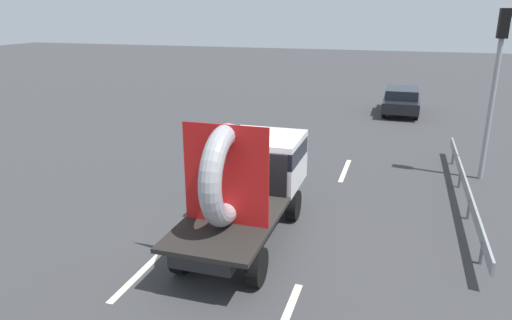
# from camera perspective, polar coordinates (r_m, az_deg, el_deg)

# --- Properties ---
(ground_plane) EXTENTS (120.00, 120.00, 0.00)m
(ground_plane) POSITION_cam_1_polar(r_m,az_deg,el_deg) (12.15, -0.78, -8.99)
(ground_plane) COLOR #38383A
(flatbed_truck) EXTENTS (2.02, 5.38, 3.25)m
(flatbed_truck) POSITION_cam_1_polar(r_m,az_deg,el_deg) (11.72, -0.48, -1.80)
(flatbed_truck) COLOR black
(flatbed_truck) RESTS_ON ground_plane
(distant_sedan) EXTENTS (1.87, 4.35, 1.42)m
(distant_sedan) POSITION_cam_1_polar(r_m,az_deg,el_deg) (27.18, 17.28, 7.00)
(distant_sedan) COLOR black
(distant_sedan) RESTS_ON ground_plane
(traffic_light) EXTENTS (0.42, 0.36, 5.54)m
(traffic_light) POSITION_cam_1_polar(r_m,az_deg,el_deg) (16.96, 27.27, 9.61)
(traffic_light) COLOR gray
(traffic_light) RESTS_ON ground_plane
(guardrail) EXTENTS (0.10, 10.05, 0.71)m
(guardrail) POSITION_cam_1_polar(r_m,az_deg,el_deg) (15.21, 24.15, -2.85)
(guardrail) COLOR gray
(guardrail) RESTS_ON ground_plane
(lane_dash_left_near) EXTENTS (0.16, 2.32, 0.01)m
(lane_dash_left_near) POSITION_cam_1_polar(r_m,az_deg,el_deg) (10.80, -13.97, -13.25)
(lane_dash_left_near) COLOR beige
(lane_dash_left_near) RESTS_ON ground_plane
(lane_dash_left_far) EXTENTS (0.16, 2.31, 0.01)m
(lane_dash_left_far) POSITION_cam_1_polar(r_m,az_deg,el_deg) (17.39, -0.58, -0.55)
(lane_dash_left_far) COLOR beige
(lane_dash_left_far) RESTS_ON ground_plane
(lane_dash_right_near) EXTENTS (0.16, 2.09, 0.01)m
(lane_dash_right_near) POSITION_cam_1_polar(r_m,az_deg,el_deg) (9.31, 3.82, -18.23)
(lane_dash_right_near) COLOR beige
(lane_dash_right_near) RESTS_ON ground_plane
(lane_dash_right_far) EXTENTS (0.16, 2.53, 0.01)m
(lane_dash_right_far) POSITION_cam_1_polar(r_m,az_deg,el_deg) (17.06, 10.79, -1.24)
(lane_dash_right_far) COLOR beige
(lane_dash_right_far) RESTS_ON ground_plane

